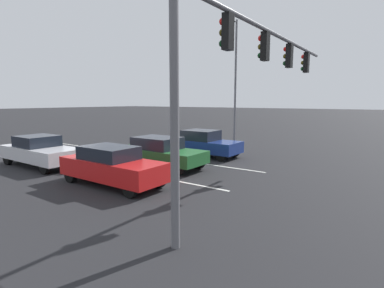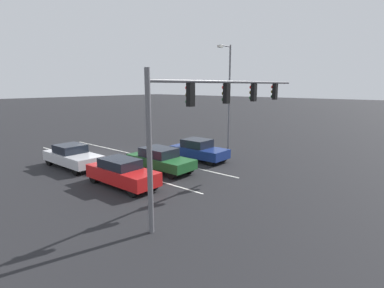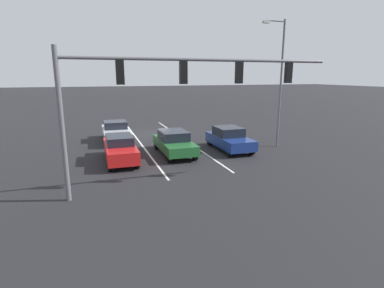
% 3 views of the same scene
% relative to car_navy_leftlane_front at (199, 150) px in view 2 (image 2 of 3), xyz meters
% --- Properties ---
extents(ground_plane, '(240.00, 240.00, 0.00)m').
position_rel_car_navy_leftlane_front_xyz_m(ground_plane, '(3.72, -7.60, -0.78)').
color(ground_plane, black).
extents(lane_stripe_left_divider, '(0.12, 18.31, 0.01)m').
position_rel_car_navy_leftlane_front_xyz_m(lane_stripe_left_divider, '(1.95, -4.44, -0.77)').
color(lane_stripe_left_divider, silver).
rests_on(lane_stripe_left_divider, ground_plane).
extents(lane_stripe_center_divider, '(0.12, 18.31, 0.01)m').
position_rel_car_navy_leftlane_front_xyz_m(lane_stripe_center_divider, '(5.49, -4.44, -0.77)').
color(lane_stripe_center_divider, silver).
rests_on(lane_stripe_center_divider, ground_plane).
extents(car_navy_leftlane_front, '(1.88, 4.37, 1.56)m').
position_rel_car_navy_leftlane_front_xyz_m(car_navy_leftlane_front, '(0.00, 0.00, 0.00)').
color(car_navy_leftlane_front, navy).
rests_on(car_navy_leftlane_front, ground_plane).
extents(car_red_rightlane_front, '(1.70, 4.59, 1.54)m').
position_rel_car_navy_leftlane_front_xyz_m(car_red_rightlane_front, '(7.39, 0.48, 0.01)').
color(car_red_rightlane_front, red).
rests_on(car_red_rightlane_front, ground_plane).
extents(car_darkgreen_midlane_front, '(1.87, 4.73, 1.53)m').
position_rel_car_navy_leftlane_front_xyz_m(car_darkgreen_midlane_front, '(3.91, -0.09, 0.01)').
color(car_darkgreen_midlane_front, '#1E5928').
rests_on(car_darkgreen_midlane_front, ground_plane).
extents(car_silver_rightlane_second, '(1.92, 4.78, 1.55)m').
position_rel_car_navy_leftlane_front_xyz_m(car_silver_rightlane_second, '(7.15, -5.31, -0.00)').
color(car_silver_rightlane_second, silver).
rests_on(car_silver_rightlane_second, ground_plane).
extents(traffic_signal_gantry, '(12.27, 0.37, 6.13)m').
position_rel_car_navy_leftlane_front_xyz_m(traffic_signal_gantry, '(5.58, 5.70, 3.91)').
color(traffic_signal_gantry, slate).
rests_on(traffic_signal_gantry, ground_plane).
extents(street_lamp_left_shoulder, '(1.71, 0.24, 8.66)m').
position_rel_car_navy_leftlane_front_xyz_m(street_lamp_left_shoulder, '(-3.58, 0.17, 4.14)').
color(street_lamp_left_shoulder, slate).
rests_on(street_lamp_left_shoulder, ground_plane).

